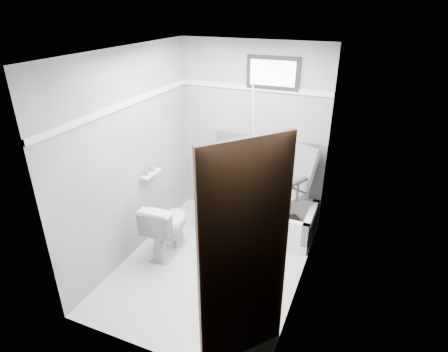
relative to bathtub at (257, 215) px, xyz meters
The scene contains 19 objects.
floor 0.98m from the bathtub, 103.89° to the right, with size 2.60×2.60×0.00m, color silver.
ceiling 2.39m from the bathtub, 103.89° to the right, with size 2.60×2.60×0.00m, color silver.
wall_back 1.08m from the bathtub, 121.87° to the left, with size 2.00×0.02×2.40m, color slate.
wall_front 2.45m from the bathtub, 95.89° to the right, with size 2.00×0.02×2.40m, color slate.
wall_left 1.83m from the bathtub, 142.91° to the right, with size 0.02×2.60×2.40m, color slate.
wall_right 1.56m from the bathtub, 50.38° to the right, with size 0.02×2.60×2.40m, color slate.
bathtub is the anchor object (origin of this frame).
office_chair 0.53m from the bathtub, ahead, with size 0.62×0.62×1.08m, color slate, non-canonical shape.
toilet 1.23m from the bathtub, 133.92° to the right, with size 0.40×0.72×0.70m, color silver.
door 2.46m from the bathtub, 71.25° to the right, with size 0.78×0.78×2.00m, color #563120, non-canonical shape.
window 1.84m from the bathtub, 86.78° to the left, with size 0.66×0.04×0.40m, color black, non-canonical shape.
backerboard 0.69m from the bathtub, 86.82° to the left, with size 1.50×0.02×0.78m, color #4C4C4F.
trim_back 1.67m from the bathtub, 122.79° to the left, with size 2.00×0.02×0.06m, color white.
trim_left 2.22m from the bathtub, 142.61° to the right, with size 0.02×2.60×0.06m, color white.
pole 0.86m from the bathtub, 128.75° to the left, with size 0.02×0.02×1.95m, color white.
shelf 1.51m from the bathtub, 150.05° to the right, with size 0.10×0.32×0.03m, color white.
soap_bottle_a 1.58m from the bathtub, 147.40° to the right, with size 0.05×0.05×0.10m, color #997B4C.
soap_bottle_b 1.52m from the bathtub, 152.53° to the right, with size 0.08×0.08×0.10m, color teal.
faucet 0.65m from the bathtub, 141.67° to the left, with size 0.26×0.10×0.16m, color silver, non-canonical shape.
Camera 1 is at (1.49, -3.21, 2.82)m, focal length 30.00 mm.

